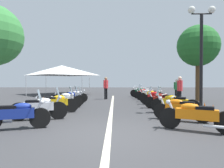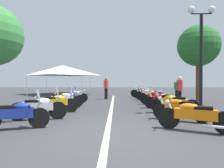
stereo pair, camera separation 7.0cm
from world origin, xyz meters
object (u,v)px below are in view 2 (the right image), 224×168
object	(u,v)px
motorcycle_right_row_0	(195,116)
motorcycle_right_row_5	(153,96)
motorcycle_left_row_4	(68,98)
bystander_0	(177,88)
motorcycle_right_row_3	(163,100)
roadside_tree_1	(198,46)
motorcycle_left_row_5	(74,96)
motorcycle_right_row_1	(180,109)
motorcycle_right_row_2	(174,103)
motorcycle_left_row_2	(55,103)
traffic_cone_0	(204,110)
event_tent	(62,70)
motorcycle_right_row_7	(145,93)
motorcycle_left_row_0	(16,114)
motorcycle_left_row_1	(39,107)
bystander_2	(180,88)
street_lamp_twin_globe	(201,40)
bystander_1	(106,86)
motorcycle_right_row_4	(157,98)
motorcycle_right_row_8	(142,92)
traffic_cone_2	(44,102)
motorcycle_right_row_6	(149,94)
traffic_cone_1	(213,113)

from	to	relation	value
motorcycle_right_row_0	motorcycle_right_row_5	distance (m)	7.64
motorcycle_left_row_4	bystander_0	xyz separation A→B (m)	(2.82, -7.53, 0.48)
motorcycle_right_row_3	roadside_tree_1	size ratio (longest dim) A/B	0.36
motorcycle_left_row_5	motorcycle_right_row_0	bearing A→B (deg)	-72.40
motorcycle_right_row_1	motorcycle_right_row_2	distance (m)	1.54
motorcycle_left_row_2	motorcycle_right_row_5	size ratio (longest dim) A/B	1.04
motorcycle_left_row_5	traffic_cone_0	xyz separation A→B (m)	(-5.54, -6.48, -0.15)
motorcycle_right_row_2	event_tent	distance (m)	15.42
motorcycle_left_row_4	traffic_cone_0	size ratio (longest dim) A/B	3.34
motorcycle_right_row_7	motorcycle_left_row_2	bearing A→B (deg)	74.72
motorcycle_left_row_2	motorcycle_left_row_0	bearing A→B (deg)	-115.62
motorcycle_left_row_1	motorcycle_left_row_2	size ratio (longest dim) A/B	1.01
motorcycle_left_row_2	motorcycle_right_row_7	size ratio (longest dim) A/B	1.05
motorcycle_left_row_2	traffic_cone_0	distance (m)	6.41
traffic_cone_0	bystander_2	xyz separation A→B (m)	(3.97, -0.32, 0.74)
street_lamp_twin_globe	bystander_2	distance (m)	3.79
event_tent	bystander_1	bearing A→B (deg)	-137.85
motorcycle_right_row_5	bystander_0	distance (m)	2.49
motorcycle_right_row_4	street_lamp_twin_globe	distance (m)	4.40
motorcycle_right_row_8	roadside_tree_1	bearing A→B (deg)	160.94
event_tent	motorcycle_right_row_8	bearing A→B (deg)	-113.21
motorcycle_left_row_0	motorcycle_right_row_7	size ratio (longest dim) A/B	1.00
motorcycle_left_row_0	motorcycle_right_row_0	size ratio (longest dim) A/B	0.97
motorcycle_left_row_2	street_lamp_twin_globe	xyz separation A→B (m)	(-0.02, -6.60, 2.83)
motorcycle_right_row_7	event_tent	xyz separation A→B (m)	(5.05, 8.40, 2.20)
motorcycle_right_row_2	roadside_tree_1	bearing A→B (deg)	-95.34
motorcycle_right_row_2	street_lamp_twin_globe	bearing A→B (deg)	-149.40
motorcycle_left_row_0	motorcycle_left_row_1	xyz separation A→B (m)	(1.45, -0.13, 0.01)
motorcycle_right_row_3	event_tent	bearing A→B (deg)	-33.01
traffic_cone_2	street_lamp_twin_globe	bearing A→B (deg)	-103.47
motorcycle_left_row_0	motorcycle_right_row_1	distance (m)	5.56
motorcycle_right_row_6	roadside_tree_1	world-z (taller)	roadside_tree_1
motorcycle_right_row_4	motorcycle_right_row_5	xyz separation A→B (m)	(1.44, -0.05, 0.00)
traffic_cone_2	motorcycle_left_row_2	bearing A→B (deg)	-146.12
motorcycle_left_row_1	motorcycle_right_row_2	xyz separation A→B (m)	(1.47, -5.48, 0.00)
motorcycle_right_row_3	traffic_cone_1	xyz separation A→B (m)	(-3.19, -1.04, -0.17)
motorcycle_right_row_3	motorcycle_right_row_7	distance (m)	5.98
motorcycle_right_row_8	bystander_2	xyz separation A→B (m)	(-5.96, -1.52, 0.56)
motorcycle_right_row_6	bystander_1	xyz separation A→B (m)	(0.86, 3.32, 0.58)
motorcycle_right_row_4	traffic_cone_1	xyz separation A→B (m)	(-4.75, -1.01, -0.17)
motorcycle_right_row_1	motorcycle_right_row_4	size ratio (longest dim) A/B	0.94
motorcycle_right_row_5	traffic_cone_0	bearing A→B (deg)	127.49
motorcycle_right_row_3	motorcycle_right_row_4	size ratio (longest dim) A/B	0.99
motorcycle_right_row_3	roadside_tree_1	xyz separation A→B (m)	(3.88, -3.48, 3.55)
motorcycle_left_row_5	traffic_cone_2	size ratio (longest dim) A/B	3.11
motorcycle_right_row_5	traffic_cone_0	xyz separation A→B (m)	(-5.47, -0.99, -0.17)
motorcycle_left_row_0	motorcycle_left_row_4	size ratio (longest dim) A/B	0.94
motorcycle_left_row_2	motorcycle_right_row_3	xyz separation A→B (m)	(1.50, -5.27, -0.01)
motorcycle_right_row_6	roadside_tree_1	distance (m)	4.98
motorcycle_left_row_2	motorcycle_right_row_3	distance (m)	5.48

